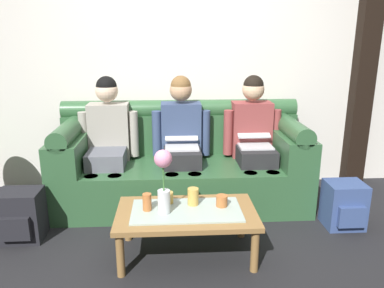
{
  "coord_description": "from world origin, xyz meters",
  "views": [
    {
      "loc": [
        -0.11,
        -2.32,
        1.58
      ],
      "look_at": [
        0.08,
        0.78,
        0.69
      ],
      "focal_mm": 35.53,
      "sensor_mm": 36.0,
      "label": 1
    }
  ],
  "objects_px": {
    "backpack_left": "(21,216)",
    "person_left": "(108,137)",
    "couch": "(182,165)",
    "coffee_table": "(186,216)",
    "cup_near_left": "(222,201)",
    "cup_near_right": "(169,197)",
    "person_middle": "(182,136)",
    "flower_vase": "(163,177)",
    "cup_far_left": "(193,197)",
    "cup_far_center": "(147,202)",
    "person_right": "(253,135)",
    "backpack_right": "(344,205)"
  },
  "relations": [
    {
      "from": "backpack_left",
      "to": "person_left",
      "type": "bearing_deg",
      "value": 47.68
    },
    {
      "from": "couch",
      "to": "coffee_table",
      "type": "height_order",
      "value": "couch"
    },
    {
      "from": "coffee_table",
      "to": "person_left",
      "type": "bearing_deg",
      "value": 125.41
    },
    {
      "from": "cup_near_left",
      "to": "cup_near_right",
      "type": "bearing_deg",
      "value": 168.23
    },
    {
      "from": "coffee_table",
      "to": "cup_near_left",
      "type": "relative_size",
      "value": 12.08
    },
    {
      "from": "person_middle",
      "to": "backpack_left",
      "type": "height_order",
      "value": "person_middle"
    },
    {
      "from": "person_middle",
      "to": "flower_vase",
      "type": "height_order",
      "value": "person_middle"
    },
    {
      "from": "couch",
      "to": "cup_far_left",
      "type": "distance_m",
      "value": 0.89
    },
    {
      "from": "flower_vase",
      "to": "cup_near_left",
      "type": "xyz_separation_m",
      "value": [
        0.42,
        0.08,
        -0.23
      ]
    },
    {
      "from": "person_middle",
      "to": "cup_far_left",
      "type": "bearing_deg",
      "value": -86.52
    },
    {
      "from": "cup_far_left",
      "to": "cup_near_left",
      "type": "bearing_deg",
      "value": -11.07
    },
    {
      "from": "person_middle",
      "to": "flower_vase",
      "type": "distance_m",
      "value": 1.02
    },
    {
      "from": "coffee_table",
      "to": "cup_far_center",
      "type": "relative_size",
      "value": 8.09
    },
    {
      "from": "person_middle",
      "to": "coffee_table",
      "type": "distance_m",
      "value": 1.03
    },
    {
      "from": "person_middle",
      "to": "coffee_table",
      "type": "bearing_deg",
      "value": -90.0
    },
    {
      "from": "person_right",
      "to": "cup_near_right",
      "type": "relative_size",
      "value": 14.19
    },
    {
      "from": "backpack_right",
      "to": "cup_far_left",
      "type": "bearing_deg",
      "value": -168.21
    },
    {
      "from": "person_middle",
      "to": "backpack_left",
      "type": "distance_m",
      "value": 1.53
    },
    {
      "from": "cup_near_left",
      "to": "cup_far_left",
      "type": "relative_size",
      "value": 0.66
    },
    {
      "from": "coffee_table",
      "to": "flower_vase",
      "type": "distance_m",
      "value": 0.36
    },
    {
      "from": "person_left",
      "to": "person_right",
      "type": "distance_m",
      "value": 1.38
    },
    {
      "from": "couch",
      "to": "person_right",
      "type": "xyz_separation_m",
      "value": [
        0.69,
        -0.0,
        0.29
      ]
    },
    {
      "from": "person_right",
      "to": "cup_far_center",
      "type": "distance_m",
      "value": 1.39
    },
    {
      "from": "cup_near_right",
      "to": "backpack_left",
      "type": "height_order",
      "value": "cup_near_right"
    },
    {
      "from": "cup_near_right",
      "to": "cup_far_left",
      "type": "height_order",
      "value": "cup_far_left"
    },
    {
      "from": "person_right",
      "to": "cup_far_center",
      "type": "relative_size",
      "value": 9.73
    },
    {
      "from": "person_middle",
      "to": "cup_near_right",
      "type": "bearing_deg",
      "value": -98.59
    },
    {
      "from": "person_left",
      "to": "coffee_table",
      "type": "height_order",
      "value": "person_left"
    },
    {
      "from": "person_middle",
      "to": "flower_vase",
      "type": "xyz_separation_m",
      "value": [
        -0.16,
        -1.01,
        -0.02
      ]
    },
    {
      "from": "person_right",
      "to": "backpack_right",
      "type": "relative_size",
      "value": 3.12
    },
    {
      "from": "person_left",
      "to": "cup_far_left",
      "type": "bearing_deg",
      "value": -49.93
    },
    {
      "from": "backpack_left",
      "to": "person_middle",
      "type": "bearing_deg",
      "value": 27.2
    },
    {
      "from": "person_middle",
      "to": "cup_near_right",
      "type": "relative_size",
      "value": 14.19
    },
    {
      "from": "person_right",
      "to": "flower_vase",
      "type": "distance_m",
      "value": 1.32
    },
    {
      "from": "person_middle",
      "to": "cup_near_left",
      "type": "distance_m",
      "value": 1.0
    },
    {
      "from": "person_right",
      "to": "backpack_right",
      "type": "distance_m",
      "value": 1.02
    },
    {
      "from": "person_left",
      "to": "backpack_right",
      "type": "xyz_separation_m",
      "value": [
        2.05,
        -0.61,
        -0.47
      ]
    },
    {
      "from": "cup_near_left",
      "to": "backpack_left",
      "type": "bearing_deg",
      "value": 170.64
    },
    {
      "from": "backpack_left",
      "to": "cup_far_center",
      "type": "bearing_deg",
      "value": -15.99
    },
    {
      "from": "person_right",
      "to": "backpack_left",
      "type": "height_order",
      "value": "person_right"
    },
    {
      "from": "cup_far_left",
      "to": "backpack_right",
      "type": "xyz_separation_m",
      "value": [
        1.3,
        0.27,
        -0.23
      ]
    },
    {
      "from": "person_left",
      "to": "person_middle",
      "type": "relative_size",
      "value": 1.0
    },
    {
      "from": "cup_near_left",
      "to": "backpack_right",
      "type": "height_order",
      "value": "cup_near_left"
    },
    {
      "from": "couch",
      "to": "cup_far_center",
      "type": "distance_m",
      "value": 1.01
    },
    {
      "from": "couch",
      "to": "person_right",
      "type": "bearing_deg",
      "value": -0.34
    },
    {
      "from": "cup_near_right",
      "to": "cup_far_center",
      "type": "xyz_separation_m",
      "value": [
        -0.16,
        -0.12,
        0.02
      ]
    },
    {
      "from": "person_right",
      "to": "backpack_right",
      "type": "bearing_deg",
      "value": -42.7
    },
    {
      "from": "cup_far_center",
      "to": "backpack_left",
      "type": "xyz_separation_m",
      "value": [
        -1.02,
        0.29,
        -0.23
      ]
    },
    {
      "from": "cup_far_left",
      "to": "coffee_table",
      "type": "bearing_deg",
      "value": -121.81
    },
    {
      "from": "backpack_right",
      "to": "flower_vase",
      "type": "bearing_deg",
      "value": -165.36
    }
  ]
}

